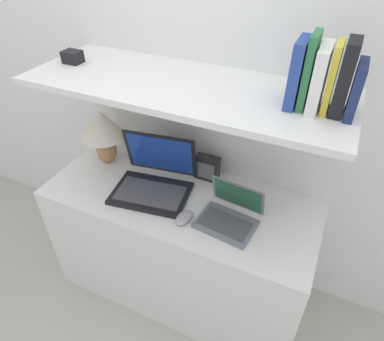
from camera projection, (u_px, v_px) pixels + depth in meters
ground_plane at (160, 324)px, 1.96m from camera, size 12.00×12.00×0.00m
wall_back at (209, 85)px, 1.69m from camera, size 6.00×0.05×2.40m
desk at (181, 246)px, 1.94m from camera, size 1.38×0.57×0.74m
back_riser at (203, 178)px, 1.99m from camera, size 1.38×0.04×1.29m
shelf at (183, 87)px, 1.42m from camera, size 1.38×0.51×0.03m
table_lamp at (103, 129)px, 1.84m from camera, size 0.24×0.24×0.31m
laptop_large at (154, 180)px, 1.73m from camera, size 0.42×0.38×0.27m
laptop_small at (229, 215)px, 1.56m from camera, size 0.28×0.26×0.18m
computer_mouse at (184, 218)px, 1.58m from camera, size 0.08×0.12×0.03m
router_box at (207, 168)px, 1.80m from camera, size 0.13×0.06×0.13m
book_navy at (356, 90)px, 1.14m from camera, size 0.03×0.15×0.18m
book_black at (345, 78)px, 1.14m from camera, size 0.04×0.13×0.25m
book_yellow at (332, 78)px, 1.15m from camera, size 0.02×0.12×0.24m
book_white at (320, 79)px, 1.17m from camera, size 0.04×0.18×0.22m
book_green at (309, 72)px, 1.17m from camera, size 0.03×0.13×0.26m
book_blue at (297, 73)px, 1.19m from camera, size 0.04×0.15×0.24m
shelf_gadget at (73, 57)px, 1.59m from camera, size 0.08×0.07×0.06m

